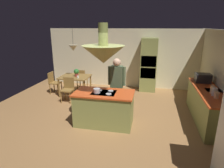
{
  "coord_description": "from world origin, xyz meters",
  "views": [
    {
      "loc": [
        1.21,
        -4.95,
        2.66
      ],
      "look_at": [
        0.1,
        0.4,
        1.0
      ],
      "focal_mm": 30.79,
      "sensor_mm": 36.0,
      "label": 1
    }
  ],
  "objects_px": {
    "chair_at_corner": "(54,81)",
    "cooking_pot_on_cooktop": "(97,91)",
    "person_at_island": "(117,83)",
    "chair_facing_island": "(68,88)",
    "chair_by_back_wall": "(81,78)",
    "microwave_on_counter": "(203,78)",
    "canister_sugar": "(215,92)",
    "canister_tea": "(212,90)",
    "canister_flour": "(217,95)",
    "potted_plant_on_table": "(76,72)",
    "dining_table": "(75,79)",
    "oven_tower": "(148,65)",
    "kitchen_island": "(104,108)",
    "cup_on_table": "(78,77)"
  },
  "relations": [
    {
      "from": "chair_at_corner",
      "to": "cooking_pot_on_cooktop",
      "type": "relative_size",
      "value": 4.83
    },
    {
      "from": "person_at_island",
      "to": "chair_facing_island",
      "type": "bearing_deg",
      "value": 160.11
    },
    {
      "from": "chair_by_back_wall",
      "to": "chair_at_corner",
      "type": "height_order",
      "value": "same"
    },
    {
      "from": "microwave_on_counter",
      "to": "cooking_pot_on_cooktop",
      "type": "height_order",
      "value": "microwave_on_counter"
    },
    {
      "from": "canister_sugar",
      "to": "canister_tea",
      "type": "bearing_deg",
      "value": 90.0
    },
    {
      "from": "canister_sugar",
      "to": "cooking_pot_on_cooktop",
      "type": "height_order",
      "value": "canister_sugar"
    },
    {
      "from": "canister_tea",
      "to": "canister_flour",
      "type": "bearing_deg",
      "value": -90.0
    },
    {
      "from": "canister_tea",
      "to": "microwave_on_counter",
      "type": "relative_size",
      "value": 0.45
    },
    {
      "from": "canister_sugar",
      "to": "canister_tea",
      "type": "relative_size",
      "value": 1.0
    },
    {
      "from": "chair_facing_island",
      "to": "chair_by_back_wall",
      "type": "relative_size",
      "value": 1.0
    },
    {
      "from": "potted_plant_on_table",
      "to": "canister_tea",
      "type": "bearing_deg",
      "value": -19.53
    },
    {
      "from": "canister_tea",
      "to": "dining_table",
      "type": "bearing_deg",
      "value": 160.71
    },
    {
      "from": "cooking_pot_on_cooktop",
      "to": "oven_tower",
      "type": "bearing_deg",
      "value": 69.52
    },
    {
      "from": "chair_facing_island",
      "to": "canister_sugar",
      "type": "relative_size",
      "value": 4.17
    },
    {
      "from": "person_at_island",
      "to": "chair_by_back_wall",
      "type": "bearing_deg",
      "value": 132.68
    },
    {
      "from": "oven_tower",
      "to": "chair_facing_island",
      "type": "relative_size",
      "value": 2.52
    },
    {
      "from": "kitchen_island",
      "to": "chair_by_back_wall",
      "type": "bearing_deg",
      "value": 121.31
    },
    {
      "from": "chair_by_back_wall",
      "to": "canister_sugar",
      "type": "height_order",
      "value": "canister_sugar"
    },
    {
      "from": "potted_plant_on_table",
      "to": "cup_on_table",
      "type": "relative_size",
      "value": 3.33
    },
    {
      "from": "kitchen_island",
      "to": "potted_plant_on_table",
      "type": "bearing_deg",
      "value": 127.8
    },
    {
      "from": "chair_at_corner",
      "to": "oven_tower",
      "type": "bearing_deg",
      "value": -73.0
    },
    {
      "from": "chair_facing_island",
      "to": "cup_on_table",
      "type": "relative_size",
      "value": 9.67
    },
    {
      "from": "canister_sugar",
      "to": "microwave_on_counter",
      "type": "relative_size",
      "value": 0.45
    },
    {
      "from": "person_at_island",
      "to": "kitchen_island",
      "type": "bearing_deg",
      "value": -107.5
    },
    {
      "from": "oven_tower",
      "to": "potted_plant_on_table",
      "type": "bearing_deg",
      "value": -157.13
    },
    {
      "from": "potted_plant_on_table",
      "to": "cooking_pot_on_cooktop",
      "type": "relative_size",
      "value": 1.67
    },
    {
      "from": "person_at_island",
      "to": "microwave_on_counter",
      "type": "height_order",
      "value": "person_at_island"
    },
    {
      "from": "chair_by_back_wall",
      "to": "canister_sugar",
      "type": "bearing_deg",
      "value": 151.51
    },
    {
      "from": "potted_plant_on_table",
      "to": "cooking_pot_on_cooktop",
      "type": "bearing_deg",
      "value": -56.64
    },
    {
      "from": "chair_facing_island",
      "to": "canister_tea",
      "type": "distance_m",
      "value": 4.66
    },
    {
      "from": "cooking_pot_on_cooktop",
      "to": "canister_sugar",
      "type": "bearing_deg",
      "value": 8.73
    },
    {
      "from": "chair_facing_island",
      "to": "potted_plant_on_table",
      "type": "bearing_deg",
      "value": 83.76
    },
    {
      "from": "potted_plant_on_table",
      "to": "oven_tower",
      "type": "bearing_deg",
      "value": 22.87
    },
    {
      "from": "person_at_island",
      "to": "cooking_pot_on_cooktop",
      "type": "bearing_deg",
      "value": -114.57
    },
    {
      "from": "cup_on_table",
      "to": "canister_tea",
      "type": "distance_m",
      "value": 4.53
    },
    {
      "from": "canister_tea",
      "to": "microwave_on_counter",
      "type": "distance_m",
      "value": 1.07
    },
    {
      "from": "dining_table",
      "to": "cooking_pot_on_cooktop",
      "type": "relative_size",
      "value": 6.23
    },
    {
      "from": "kitchen_island",
      "to": "cooking_pot_on_cooktop",
      "type": "height_order",
      "value": "cooking_pot_on_cooktop"
    },
    {
      "from": "cup_on_table",
      "to": "canister_flour",
      "type": "height_order",
      "value": "canister_flour"
    },
    {
      "from": "chair_at_corner",
      "to": "canister_flour",
      "type": "distance_m",
      "value": 5.84
    },
    {
      "from": "person_at_island",
      "to": "canister_tea",
      "type": "distance_m",
      "value": 2.62
    },
    {
      "from": "potted_plant_on_table",
      "to": "microwave_on_counter",
      "type": "distance_m",
      "value": 4.5
    },
    {
      "from": "oven_tower",
      "to": "chair_by_back_wall",
      "type": "bearing_deg",
      "value": -170.9
    },
    {
      "from": "dining_table",
      "to": "canister_sugar",
      "type": "relative_size",
      "value": 5.38
    },
    {
      "from": "chair_facing_island",
      "to": "microwave_on_counter",
      "type": "height_order",
      "value": "microwave_on_counter"
    },
    {
      "from": "chair_facing_island",
      "to": "cooking_pot_on_cooktop",
      "type": "bearing_deg",
      "value": -44.91
    },
    {
      "from": "dining_table",
      "to": "chair_facing_island",
      "type": "distance_m",
      "value": 0.71
    },
    {
      "from": "person_at_island",
      "to": "cup_on_table",
      "type": "relative_size",
      "value": 19.44
    },
    {
      "from": "chair_by_back_wall",
      "to": "cooking_pot_on_cooktop",
      "type": "distance_m",
      "value": 3.35
    },
    {
      "from": "oven_tower",
      "to": "chair_by_back_wall",
      "type": "height_order",
      "value": "oven_tower"
    }
  ]
}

